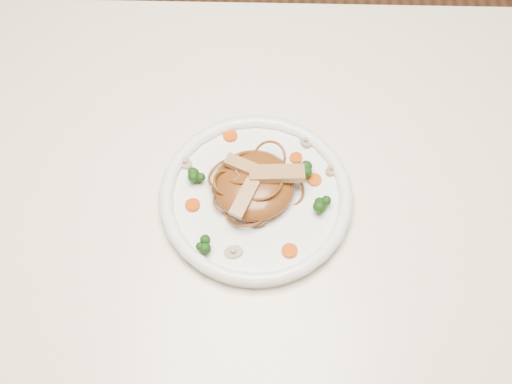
{
  "coord_description": "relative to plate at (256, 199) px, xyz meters",
  "views": [
    {
      "loc": [
        0.03,
        -0.47,
        1.63
      ],
      "look_at": [
        0.02,
        0.01,
        0.78
      ],
      "focal_mm": 48.51,
      "sensor_mm": 36.0,
      "label": 1
    }
  ],
  "objects": [
    {
      "name": "mushroom_0",
      "position": [
        -0.03,
        -0.09,
        0.01
      ],
      "size": [
        0.03,
        0.03,
        0.01
      ],
      "primitive_type": "cylinder",
      "rotation": [
        0.0,
        0.0,
        0.19
      ],
      "color": "tan",
      "rests_on": "plate"
    },
    {
      "name": "mushroom_3",
      "position": [
        0.07,
        0.09,
        0.01
      ],
      "size": [
        0.03,
        0.03,
        0.01
      ],
      "primitive_type": "cylinder",
      "rotation": [
        0.0,
        0.0,
        1.9
      ],
      "color": "tan",
      "rests_on": "plate"
    },
    {
      "name": "carrot_4",
      "position": [
        0.05,
        -0.08,
        0.01
      ],
      "size": [
        0.03,
        0.03,
        0.0
      ],
      "primitive_type": "cylinder",
      "rotation": [
        0.0,
        0.0,
        -0.39
      ],
      "color": "#B44506",
      "rests_on": "plate"
    },
    {
      "name": "carrot_0",
      "position": [
        0.06,
        0.07,
        0.01
      ],
      "size": [
        0.02,
        0.02,
        0.0
      ],
      "primitive_type": "cylinder",
      "rotation": [
        0.0,
        0.0,
        -0.44
      ],
      "color": "#B44506",
      "rests_on": "plate"
    },
    {
      "name": "noodle_mound",
      "position": [
        -0.0,
        0.01,
        0.02
      ],
      "size": [
        0.14,
        0.14,
        0.04
      ],
      "primitive_type": "ellipsoid",
      "rotation": [
        0.0,
        0.0,
        0.29
      ],
      "color": "brown",
      "rests_on": "plate"
    },
    {
      "name": "broccoli_1",
      "position": [
        -0.09,
        0.02,
        0.02
      ],
      "size": [
        0.03,
        0.03,
        0.03
      ],
      "primitive_type": null,
      "rotation": [
        0.0,
        0.0,
        0.18
      ],
      "color": "#17460E",
      "rests_on": "plate"
    },
    {
      "name": "chicken_b",
      "position": [
        -0.02,
        0.03,
        0.05
      ],
      "size": [
        0.06,
        0.04,
        0.01
      ],
      "primitive_type": "cube",
      "rotation": [
        0.0,
        0.0,
        2.73
      ],
      "color": "tan",
      "rests_on": "noodle_mound"
    },
    {
      "name": "broccoli_2",
      "position": [
        -0.07,
        -0.08,
        0.02
      ],
      "size": [
        0.03,
        0.03,
        0.03
      ],
      "primitive_type": null,
      "rotation": [
        0.0,
        0.0,
        0.2
      ],
      "color": "#17460E",
      "rests_on": "plate"
    },
    {
      "name": "carrot_1",
      "position": [
        -0.09,
        -0.02,
        0.01
      ],
      "size": [
        0.03,
        0.03,
        0.0
      ],
      "primitive_type": "cylinder",
      "rotation": [
        0.0,
        0.0,
        -0.33
      ],
      "color": "#B44506",
      "rests_on": "plate"
    },
    {
      "name": "chicken_a",
      "position": [
        0.03,
        0.02,
        0.05
      ],
      "size": [
        0.08,
        0.03,
        0.01
      ],
      "primitive_type": "cube",
      "rotation": [
        0.0,
        0.0,
        0.06
      ],
      "color": "tan",
      "rests_on": "noodle_mound"
    },
    {
      "name": "mushroom_1",
      "position": [
        0.11,
        0.05,
        0.01
      ],
      "size": [
        0.03,
        0.03,
        0.01
      ],
      "primitive_type": "cylinder",
      "rotation": [
        0.0,
        0.0,
        0.94
      ],
      "color": "tan",
      "rests_on": "plate"
    },
    {
      "name": "carrot_3",
      "position": [
        -0.04,
        0.1,
        0.01
      ],
      "size": [
        0.03,
        0.03,
        0.0
      ],
      "primitive_type": "cylinder",
      "rotation": [
        0.0,
        0.0,
        0.42
      ],
      "color": "#B44506",
      "rests_on": "plate"
    },
    {
      "name": "table",
      "position": [
        -0.02,
        -0.01,
        -0.11
      ],
      "size": [
        1.2,
        0.8,
        0.75
      ],
      "color": "white",
      "rests_on": "ground"
    },
    {
      "name": "broccoli_3",
      "position": [
        0.09,
        -0.02,
        0.02
      ],
      "size": [
        0.03,
        0.03,
        0.03
      ],
      "primitive_type": null,
      "rotation": [
        0.0,
        0.0,
        -0.1
      ],
      "color": "#17460E",
      "rests_on": "plate"
    },
    {
      "name": "broccoli_0",
      "position": [
        0.07,
        0.04,
        0.02
      ],
      "size": [
        0.03,
        0.03,
        0.03
      ],
      "primitive_type": null,
      "rotation": [
        0.0,
        0.0,
        0.13
      ],
      "color": "#17460E",
      "rests_on": "plate"
    },
    {
      "name": "ground",
      "position": [
        -0.02,
        -0.01,
        -0.76
      ],
      "size": [
        4.0,
        4.0,
        0.0
      ],
      "primitive_type": "plane",
      "color": "brown",
      "rests_on": "ground"
    },
    {
      "name": "carrot_2",
      "position": [
        0.08,
        0.03,
        0.01
      ],
      "size": [
        0.02,
        0.02,
        0.0
      ],
      "primitive_type": "cylinder",
      "rotation": [
        0.0,
        0.0,
        -0.07
      ],
      "color": "#B44506",
      "rests_on": "plate"
    },
    {
      "name": "mushroom_2",
      "position": [
        -0.11,
        0.05,
        0.01
      ],
      "size": [
        0.03,
        0.03,
        0.01
      ],
      "primitive_type": "cylinder",
      "rotation": [
        0.0,
        0.0,
        -0.72
      ],
      "color": "tan",
      "rests_on": "plate"
    },
    {
      "name": "chicken_c",
      "position": [
        -0.02,
        -0.02,
        0.05
      ],
      "size": [
        0.04,
        0.06,
        0.01
      ],
      "primitive_type": "cube",
      "rotation": [
        0.0,
        0.0,
        4.31
      ],
      "color": "tan",
      "rests_on": "noodle_mound"
    },
    {
      "name": "plate",
      "position": [
        0.0,
        0.0,
        0.0
      ],
      "size": [
        0.33,
        0.33,
        0.02
      ],
      "primitive_type": "cylinder",
      "rotation": [
        0.0,
        0.0,
        -0.27
      ],
      "color": "white",
      "rests_on": "table"
    }
  ]
}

